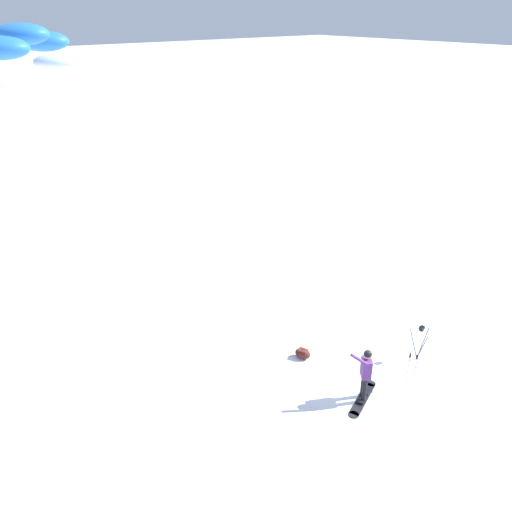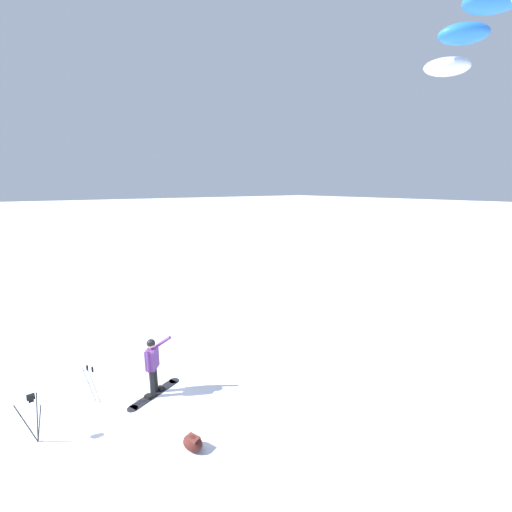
% 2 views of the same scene
% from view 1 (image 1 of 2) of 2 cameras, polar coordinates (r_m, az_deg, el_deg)
% --- Properties ---
extents(ground_plane, '(300.00, 300.00, 0.00)m').
position_cam_1_polar(ground_plane, '(16.21, 11.98, -13.75)').
color(ground_plane, white).
extents(snowboarder, '(0.47, 0.77, 1.74)m').
position_cam_1_polar(snowboarder, '(15.00, 12.16, -12.35)').
color(snowboarder, black).
rests_on(snowboarder, ground_plane).
extents(snowboard, '(0.84, 1.70, 0.10)m').
position_cam_1_polar(snowboard, '(15.66, 11.83, -15.30)').
color(snowboard, black).
rests_on(snowboard, ground_plane).
extents(traction_kite, '(3.97, 3.64, 1.15)m').
position_cam_1_polar(traction_kite, '(12.50, -24.51, 19.96)').
color(traction_kite, white).
extents(gear_bag_large, '(0.60, 0.51, 0.33)m').
position_cam_1_polar(gear_bag_large, '(16.81, 5.25, -10.78)').
color(gear_bag_large, '#4C1E19').
rests_on(gear_bag_large, ground_plane).
extents(camera_tripod, '(0.64, 0.52, 1.24)m').
position_cam_1_polar(camera_tripod, '(17.09, 17.94, -8.48)').
color(camera_tripod, '#262628').
rests_on(camera_tripod, ground_plane).
extents(ski_poles, '(0.30, 0.36, 1.17)m').
position_cam_1_polar(ski_poles, '(15.95, 17.06, -11.61)').
color(ski_poles, gray).
rests_on(ski_poles, ground_plane).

